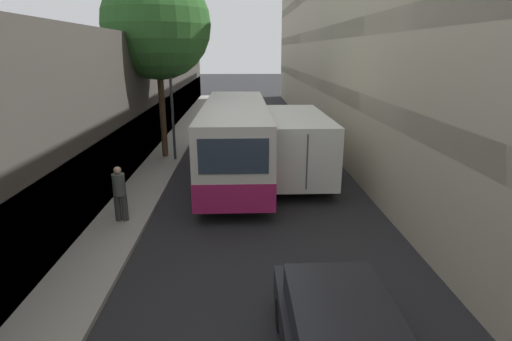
# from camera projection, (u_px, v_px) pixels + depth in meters

# --- Properties ---
(ground_plane) EXTENTS (150.00, 150.00, 0.00)m
(ground_plane) POSITION_uv_depth(u_px,v_px,m) (255.00, 176.00, 16.73)
(ground_plane) COLOR #232326
(sidewalk_left) EXTENTS (1.64, 60.00, 0.13)m
(sidewalk_left) POSITION_uv_depth(u_px,v_px,m) (153.00, 175.00, 16.56)
(sidewalk_left) COLOR #9E998E
(sidewalk_left) RESTS_ON ground_plane
(building_left_shopfront) EXTENTS (2.40, 60.00, 5.75)m
(building_left_shopfront) POSITION_uv_depth(u_px,v_px,m) (99.00, 114.00, 15.75)
(building_left_shopfront) COLOR #423D38
(building_left_shopfront) RESTS_ON ground_plane
(building_right_apartment) EXTENTS (2.40, 60.00, 12.54)m
(building_right_apartment) POSITION_uv_depth(u_px,v_px,m) (391.00, 17.00, 15.12)
(building_right_apartment) COLOR #B7AD93
(building_right_apartment) RESTS_ON ground_plane
(car_hatchback) EXTENTS (1.78, 4.00, 1.39)m
(car_hatchback) POSITION_uv_depth(u_px,v_px,m) (340.00, 340.00, 6.23)
(car_hatchback) COLOR black
(car_hatchback) RESTS_ON ground_plane
(bus) EXTENTS (2.49, 9.92, 3.00)m
(bus) POSITION_uv_depth(u_px,v_px,m) (236.00, 139.00, 16.16)
(bus) COLOR silver
(bus) RESTS_ON ground_plane
(box_truck) EXTENTS (2.36, 8.21, 2.62)m
(box_truck) POSITION_uv_depth(u_px,v_px,m) (292.00, 139.00, 16.88)
(box_truck) COLOR silver
(box_truck) RESTS_ON ground_plane
(panel_van) EXTENTS (1.99, 4.66, 2.05)m
(panel_van) POSITION_uv_depth(u_px,v_px,m) (231.00, 108.00, 28.15)
(panel_van) COLOR silver
(panel_van) RESTS_ON ground_plane
(pedestrian) EXTENTS (0.39, 0.37, 1.68)m
(pedestrian) POSITION_uv_depth(u_px,v_px,m) (120.00, 192.00, 11.77)
(pedestrian) COLOR #383838
(pedestrian) RESTS_ON sidewalk_left
(street_lamp) EXTENTS (0.36, 0.80, 6.95)m
(street_lamp) POSITION_uv_depth(u_px,v_px,m) (169.00, 53.00, 17.38)
(street_lamp) COLOR #38383D
(street_lamp) RESTS_ON sidewalk_left
(street_tree_left) EXTENTS (4.78, 4.78, 8.38)m
(street_tree_left) POSITION_uv_depth(u_px,v_px,m) (157.00, 25.00, 17.62)
(street_tree_left) COLOR #4C3823
(street_tree_left) RESTS_ON sidewalk_left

